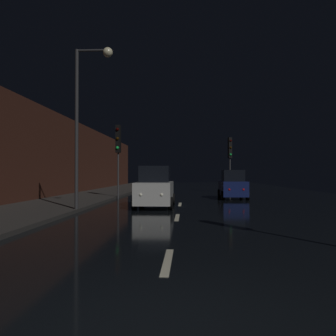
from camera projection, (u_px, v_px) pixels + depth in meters
ground at (182, 196)px, 28.63m from camera, size 25.68×84.00×0.02m
sidewalk_left at (98, 194)px, 28.98m from camera, size 4.40×84.00×0.15m
building_facade_left at (50, 155)px, 25.66m from camera, size 0.80×63.00×6.08m
lane_centerline at (177, 219)px, 13.95m from camera, size 0.16×15.41×0.01m
traffic_light_far_left at (118, 145)px, 25.08m from camera, size 0.35×0.48×5.07m
traffic_light_far_right at (230, 152)px, 33.44m from camera, size 0.38×0.48×5.04m
streetlamp_overhead at (87, 103)px, 16.28m from camera, size 1.70×0.44×7.36m
car_approaching_headlights at (155, 188)px, 18.79m from camera, size 1.93×4.19×2.11m
car_parked_right_far at (233, 186)px, 25.11m from camera, size 1.80×3.90×1.96m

